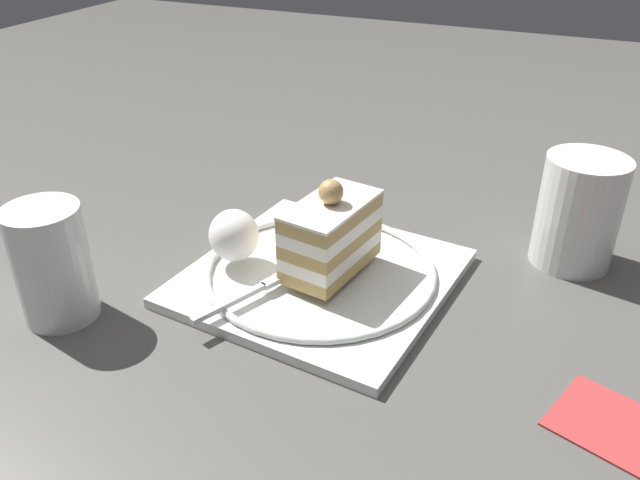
{
  "coord_description": "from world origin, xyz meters",
  "views": [
    {
      "loc": [
        0.51,
        0.22,
        0.35
      ],
      "look_at": [
        0.02,
        0.01,
        0.05
      ],
      "focal_mm": 36.32,
      "sensor_mm": 36.0,
      "label": 1
    }
  ],
  "objects_px": {
    "cake_slice": "(331,234)",
    "fork": "(251,292)",
    "drink_glass_near": "(53,271)",
    "drink_glass_far": "(578,216)",
    "whipped_cream_dollop": "(234,235)",
    "dessert_plate": "(320,275)"
  },
  "relations": [
    {
      "from": "whipped_cream_dollop",
      "to": "fork",
      "type": "distance_m",
      "value": 0.07
    },
    {
      "from": "dessert_plate",
      "to": "whipped_cream_dollop",
      "type": "relative_size",
      "value": 5.05
    },
    {
      "from": "fork",
      "to": "drink_glass_far",
      "type": "height_order",
      "value": "drink_glass_far"
    },
    {
      "from": "whipped_cream_dollop",
      "to": "cake_slice",
      "type": "bearing_deg",
      "value": 103.91
    },
    {
      "from": "whipped_cream_dollop",
      "to": "drink_glass_far",
      "type": "height_order",
      "value": "drink_glass_far"
    },
    {
      "from": "drink_glass_far",
      "to": "whipped_cream_dollop",
      "type": "bearing_deg",
      "value": -62.08
    },
    {
      "from": "drink_glass_near",
      "to": "drink_glass_far",
      "type": "height_order",
      "value": "drink_glass_far"
    },
    {
      "from": "dessert_plate",
      "to": "fork",
      "type": "height_order",
      "value": "fork"
    },
    {
      "from": "dessert_plate",
      "to": "drink_glass_far",
      "type": "xyz_separation_m",
      "value": [
        -0.14,
        0.22,
        0.04
      ]
    },
    {
      "from": "fork",
      "to": "whipped_cream_dollop",
      "type": "bearing_deg",
      "value": -137.5
    },
    {
      "from": "drink_glass_near",
      "to": "drink_glass_far",
      "type": "bearing_deg",
      "value": 124.62
    },
    {
      "from": "dessert_plate",
      "to": "cake_slice",
      "type": "xyz_separation_m",
      "value": [
        -0.0,
        0.01,
        0.05
      ]
    },
    {
      "from": "cake_slice",
      "to": "fork",
      "type": "distance_m",
      "value": 0.09
    },
    {
      "from": "fork",
      "to": "drink_glass_near",
      "type": "xyz_separation_m",
      "value": [
        0.07,
        -0.15,
        0.03
      ]
    },
    {
      "from": "cake_slice",
      "to": "drink_glass_near",
      "type": "height_order",
      "value": "cake_slice"
    },
    {
      "from": "drink_glass_near",
      "to": "drink_glass_far",
      "type": "distance_m",
      "value": 0.5
    },
    {
      "from": "fork",
      "to": "dessert_plate",
      "type": "bearing_deg",
      "value": 150.83
    },
    {
      "from": "cake_slice",
      "to": "drink_glass_far",
      "type": "distance_m",
      "value": 0.25
    },
    {
      "from": "dessert_plate",
      "to": "drink_glass_far",
      "type": "distance_m",
      "value": 0.26
    },
    {
      "from": "dessert_plate",
      "to": "cake_slice",
      "type": "relative_size",
      "value": 2.38
    },
    {
      "from": "whipped_cream_dollop",
      "to": "dessert_plate",
      "type": "bearing_deg",
      "value": 102.83
    },
    {
      "from": "fork",
      "to": "drink_glass_far",
      "type": "relative_size",
      "value": 1.01
    }
  ]
}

